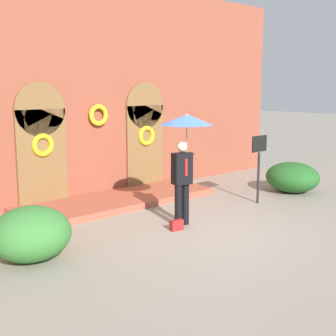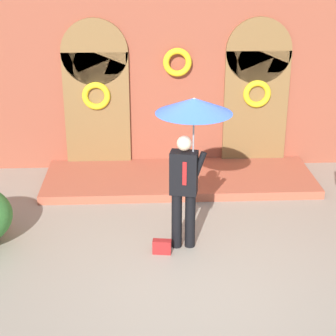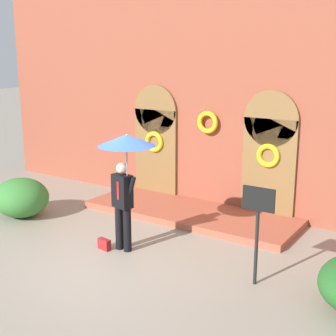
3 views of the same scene
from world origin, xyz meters
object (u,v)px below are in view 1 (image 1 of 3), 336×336
Objects in this scene: handbag at (177,225)px; sign_post at (259,158)px; person_with_umbrella at (186,136)px; shrub_right at (292,177)px; shrub_left at (31,234)px.

handbag is 0.16× the size of sign_post.
shrub_right is at bearing 2.84° from person_with_umbrella.
shrub_left is at bearing 179.85° from handbag.
shrub_left is (-3.42, 0.23, -1.44)m from person_with_umbrella.
sign_post reaches higher than shrub_right.
person_with_umbrella is at bearing -177.81° from sign_post.
sign_post is 1.13× the size of shrub_right.
person_with_umbrella is 1.55× the size of shrub_right.
person_with_umbrella is 4.65m from shrub_right.
handbag is 0.18× the size of shrub_right.
shrub_left is 7.81m from shrub_right.
sign_post is at bearing 13.57° from handbag.
person_with_umbrella is 1.86m from handbag.
person_with_umbrella is at bearing 32.80° from handbag.
shrub_right is (4.83, 0.42, 0.31)m from handbag.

